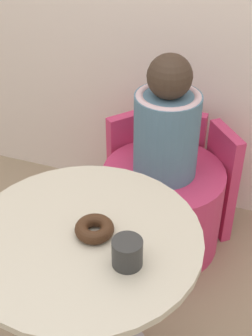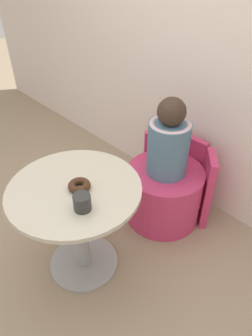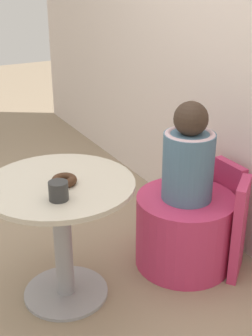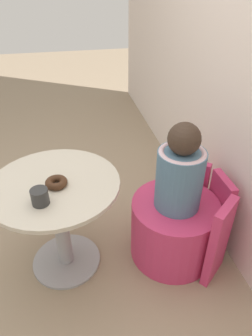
{
  "view_description": "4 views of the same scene",
  "coord_description": "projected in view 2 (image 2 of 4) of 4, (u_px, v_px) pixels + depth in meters",
  "views": [
    {
      "loc": [
        0.5,
        -0.9,
        1.63
      ],
      "look_at": [
        0.05,
        0.36,
        0.67
      ],
      "focal_mm": 50.0,
      "sensor_mm": 36.0,
      "label": 1
    },
    {
      "loc": [
        1.1,
        -0.61,
        1.67
      ],
      "look_at": [
        0.12,
        0.32,
        0.66
      ],
      "focal_mm": 32.0,
      "sensor_mm": 36.0,
      "label": 2
    },
    {
      "loc": [
        1.92,
        -0.66,
        1.6
      ],
      "look_at": [
        0.09,
        0.35,
        0.67
      ],
      "focal_mm": 50.0,
      "sensor_mm": 36.0,
      "label": 3
    },
    {
      "loc": [
        1.39,
        0.13,
        1.62
      ],
      "look_at": [
        0.05,
        0.42,
        0.69
      ],
      "focal_mm": 32.0,
      "sensor_mm": 36.0,
      "label": 4
    }
  ],
  "objects": [
    {
      "name": "round_table",
      "position": [
        78.0,
        212.0,
        1.69
      ],
      "size": [
        0.72,
        0.72,
        0.65
      ],
      "color": "#99999E",
      "rests_on": "ground_plane"
    },
    {
      "name": "ground_plane",
      "position": [
        79.0,
        261.0,
        1.98
      ],
      "size": [
        12.0,
        12.0,
        0.0
      ],
      "primitive_type": "plane",
      "color": "gray"
    },
    {
      "name": "donut",
      "position": [
        79.0,
        186.0,
        1.56
      ],
      "size": [
        0.12,
        0.12,
        0.04
      ],
      "color": "#3D2314",
      "rests_on": "round_table"
    },
    {
      "name": "booth_backrest",
      "position": [
        184.0,
        173.0,
        2.28
      ],
      "size": [
        0.65,
        0.24,
        0.56
      ],
      "color": "#C63360",
      "rests_on": "ground_plane"
    },
    {
      "name": "tub_chair",
      "position": [
        163.0,
        194.0,
        2.2
      ],
      "size": [
        0.55,
        0.55,
        0.42
      ],
      "color": "#C63360",
      "rests_on": "ground_plane"
    },
    {
      "name": "cup",
      "position": [
        82.0,
        202.0,
        1.43
      ],
      "size": [
        0.09,
        0.09,
        0.08
      ],
      "color": "#2D2D2D",
      "rests_on": "round_table"
    },
    {
      "name": "child_figure",
      "position": [
        169.0,
        142.0,
        1.93
      ],
      "size": [
        0.27,
        0.27,
        0.54
      ],
      "color": "slate",
      "rests_on": "tub_chair"
    },
    {
      "name": "back_wall",
      "position": [
        206.0,
        39.0,
        1.89
      ],
      "size": [
        6.0,
        0.06,
        2.4
      ],
      "color": "silver",
      "rests_on": "ground_plane"
    }
  ]
}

